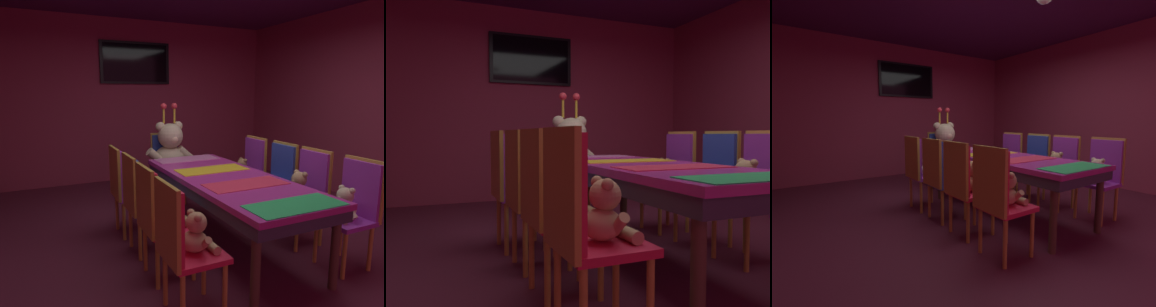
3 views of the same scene
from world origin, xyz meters
The scene contains 19 objects.
ground_plane centered at (0.00, 0.00, 0.00)m, with size 7.90×7.90×0.00m, color #591E33.
wall_back centered at (0.00, 3.20, 1.40)m, with size 5.20×0.12×2.80m, color #99334C.
banquet_table centered at (0.00, 0.00, 0.65)m, with size 0.90×2.27×0.75m.
chair_left_0 centered at (-0.88, -0.80, 0.60)m, with size 0.42×0.41×0.98m.
teddy_left_0 centered at (-0.73, -0.80, 0.59)m, with size 0.25×0.32×0.30m.
chair_left_1 centered at (-0.86, -0.26, 0.60)m, with size 0.42×0.41×0.98m.
teddy_left_1 centered at (-0.71, -0.26, 0.60)m, with size 0.27×0.34×0.33m.
chair_left_2 centered at (-0.85, 0.25, 0.60)m, with size 0.42×0.41×0.98m.
teddy_left_2 centered at (-0.70, 0.25, 0.59)m, with size 0.24×0.31×0.30m.
chair_left_3 centered at (-0.87, 0.76, 0.60)m, with size 0.42×0.41×0.98m.
teddy_left_3 centered at (-0.72, 0.76, 0.57)m, with size 0.22×0.28×0.27m.
chair_right_1 centered at (0.85, -0.23, 0.60)m, with size 0.42×0.41×0.98m.
teddy_right_1 centered at (0.70, -0.23, 0.59)m, with size 0.26×0.33×0.32m.
chair_right_2 centered at (0.85, 0.25, 0.60)m, with size 0.42×0.41×0.98m.
chair_right_3 centered at (0.84, 0.80, 0.60)m, with size 0.42×0.41×0.98m.
teddy_right_3 centered at (0.70, 0.80, 0.57)m, with size 0.22×0.28×0.26m.
throne_chair centered at (0.00, 1.68, 0.60)m, with size 0.41×0.42×0.98m.
king_teddy_bear centered at (0.00, 1.50, 0.76)m, with size 0.74×0.57×0.95m.
wall_tv centered at (0.00, 3.11, 2.05)m, with size 1.22×0.06×0.71m.
Camera 2 is at (-1.51, -2.35, 0.95)m, focal length 35.56 mm.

